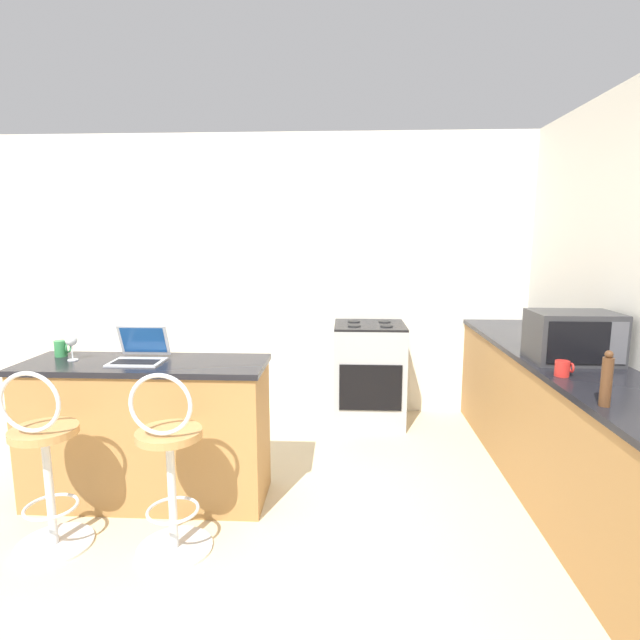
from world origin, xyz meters
name	(u,v)px	position (x,y,z in m)	size (l,w,h in m)	color
ground_plane	(210,591)	(0.00, 0.00, 0.00)	(20.00, 20.00, 0.00)	beige
wall_back	(279,276)	(0.00, 2.60, 1.30)	(12.00, 0.06, 2.60)	silver
breakfast_bar	(148,431)	(-0.61, 0.84, 0.45)	(1.51, 0.52, 0.90)	#9E703D
counter_right	(562,427)	(2.04, 1.04, 0.45)	(0.60, 3.10, 0.90)	#9E703D
bar_stool_near	(45,466)	(-0.94, 0.29, 0.47)	(0.40, 0.40, 1.01)	silver
bar_stool_far	(170,469)	(-0.27, 0.29, 0.47)	(0.40, 0.40, 1.01)	silver
laptop	(140,352)	(-0.64, 0.86, 0.96)	(0.31, 0.28, 0.22)	#B7BABF
microwave	(573,337)	(2.03, 0.98, 1.06)	(0.50, 0.36, 0.31)	#2D2D30
stove_range	(369,373)	(0.85, 2.27, 0.45)	(0.62, 0.58, 0.91)	#9EA3A8
wine_glass_tall	(71,341)	(-1.07, 0.85, 1.02)	(0.07, 0.07, 0.17)	silver
mug_green	(61,348)	(-1.20, 0.95, 0.95)	(0.10, 0.08, 0.10)	#338447
mug_red	(563,368)	(1.84, 0.64, 0.95)	(0.10, 0.08, 0.09)	red
pepper_mill	(607,380)	(1.81, 0.14, 1.03)	(0.05, 0.05, 0.26)	#4C2D19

